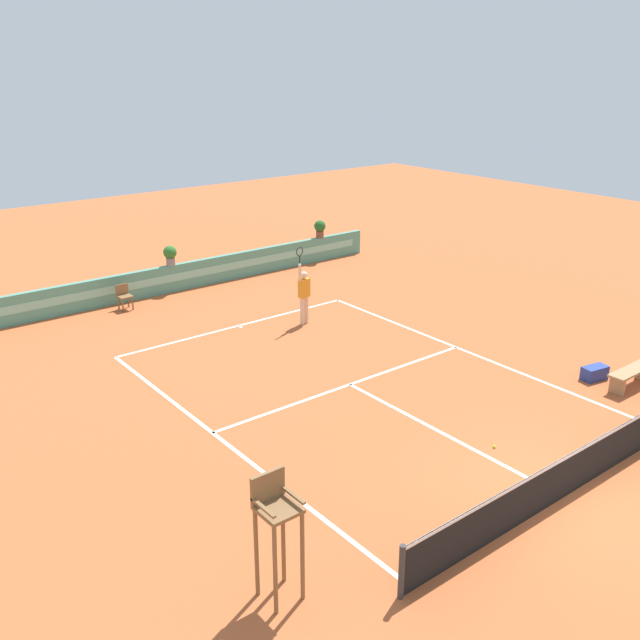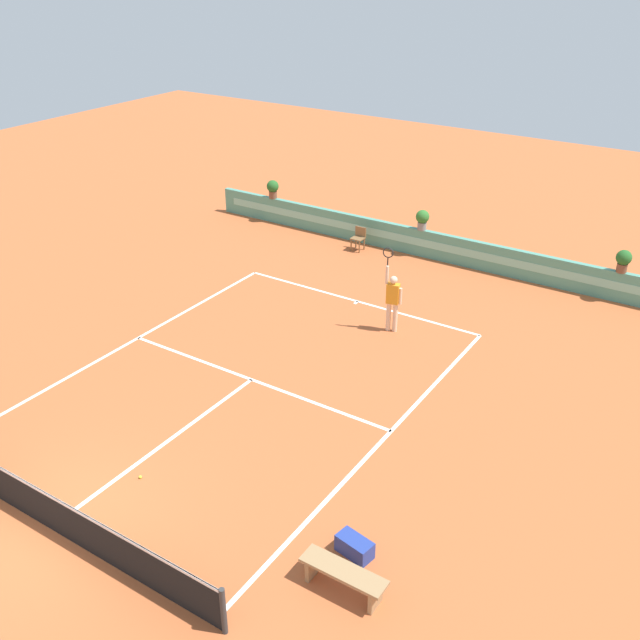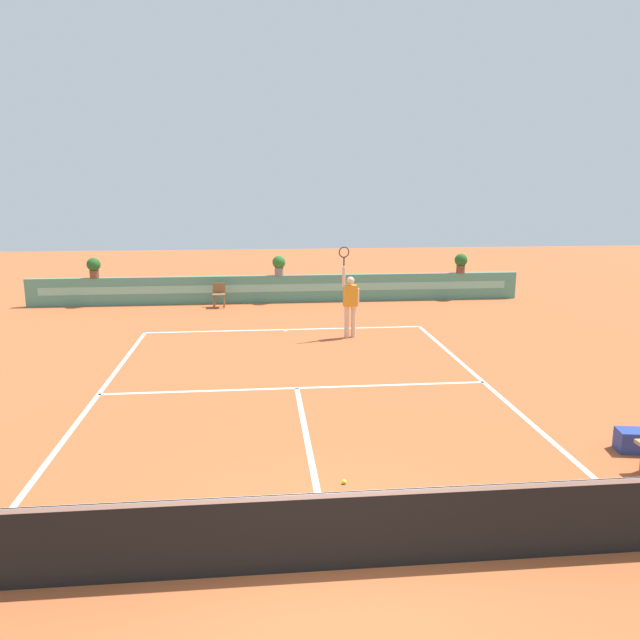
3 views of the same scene
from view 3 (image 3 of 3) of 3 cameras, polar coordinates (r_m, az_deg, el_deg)
name	(u,v)px [view 3 (image 3 of 3)]	position (r m, az deg, el deg)	size (l,w,h in m)	color
ground_plane	(298,394)	(12.87, -2.04, -6.87)	(60.00, 60.00, 0.00)	#B2562D
court_lines	(296,383)	(13.55, -2.24, -5.86)	(8.32, 11.94, 0.01)	white
net	(333,529)	(7.21, 1.21, -18.70)	(8.92, 0.10, 1.00)	#333333
back_wall_barrier	(280,289)	(22.84, -3.75, 2.89)	(18.00, 0.21, 1.00)	#4C8E7A
ball_kid_chair	(219,294)	(22.16, -9.30, 2.40)	(0.44, 0.44, 0.85)	brown
gear_bag	(639,441)	(11.43, 27.38, -9.88)	(0.70, 0.36, 0.36)	navy
tennis_player	(350,301)	(17.38, 2.79, 1.76)	(0.61, 0.29, 2.58)	beige
tennis_ball_near_baseline	(344,482)	(9.24, 2.26, -14.69)	(0.07, 0.07, 0.07)	#CCE033
potted_plant_centre	(279,264)	(22.71, -3.81, 5.16)	(0.48, 0.48, 0.72)	gray
potted_plant_far_right	(461,262)	(23.94, 12.88, 5.25)	(0.48, 0.48, 0.72)	brown
potted_plant_far_left	(94,266)	(23.43, -20.15, 4.66)	(0.48, 0.48, 0.72)	brown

